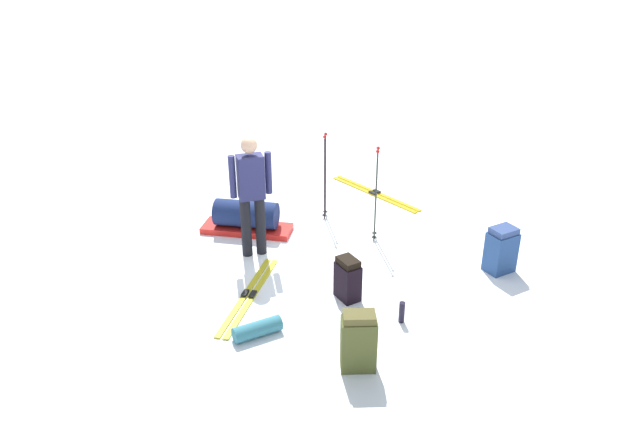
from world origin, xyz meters
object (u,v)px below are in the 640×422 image
(backpack_small_spare, at_px, (359,342))
(thermos_bottle, at_px, (402,312))
(ski_poles_planted_far, at_px, (376,190))
(gear_sled, at_px, (246,218))
(ski_pair_near, at_px, (375,193))
(backpack_large_dark, at_px, (501,250))
(ski_poles_planted_near, at_px, (325,172))
(backpack_bright, at_px, (348,279))
(ski_pair_far, at_px, (249,295))
(sleeping_mat_rolled, at_px, (257,329))
(skier_standing, at_px, (251,191))

(backpack_small_spare, height_order, thermos_bottle, backpack_small_spare)
(ski_poles_planted_far, relative_size, gear_sled, 1.00)
(ski_pair_near, xyz_separation_m, backpack_small_spare, (-4.29, -1.33, 0.31))
(ski_pair_near, height_order, backpack_large_dark, backpack_large_dark)
(backpack_large_dark, xyz_separation_m, ski_poles_planted_near, (0.55, 2.75, 0.45))
(backpack_bright, xyz_separation_m, backpack_small_spare, (-1.15, -0.57, 0.06))
(ski_pair_far, xyz_separation_m, thermos_bottle, (0.26, -1.87, 0.12))
(ski_pair_near, xyz_separation_m, backpack_bright, (-3.14, -0.76, 0.26))
(sleeping_mat_rolled, distance_m, thermos_bottle, 1.65)
(backpack_large_dark, bearing_deg, ski_pair_near, 53.72)
(backpack_large_dark, xyz_separation_m, gear_sled, (-0.39, 3.62, -0.08))
(skier_standing, bearing_deg, ski_pair_far, -153.96)
(gear_sled, bearing_deg, ski_poles_planted_near, -42.69)
(skier_standing, bearing_deg, thermos_bottle, -106.69)
(ski_poles_planted_near, bearing_deg, thermos_bottle, -138.59)
(ski_pair_near, xyz_separation_m, backpack_large_dark, (-1.72, -2.34, 0.30))
(backpack_large_dark, distance_m, ski_poles_planted_far, 1.87)
(backpack_large_dark, distance_m, gear_sled, 3.64)
(backpack_large_dark, distance_m, ski_poles_planted_near, 2.84)
(backpack_large_dark, relative_size, ski_poles_planted_far, 0.45)
(thermos_bottle, bearing_deg, ski_poles_planted_far, 28.26)
(ski_pair_near, bearing_deg, sleeping_mat_rolled, -178.31)
(backpack_large_dark, distance_m, sleeping_mat_rolled, 3.37)
(ski_pair_near, xyz_separation_m, ski_poles_planted_far, (-1.55, -0.54, 0.76))
(skier_standing, bearing_deg, backpack_small_spare, -127.29)
(ski_pair_near, distance_m, thermos_bottle, 3.67)
(ski_poles_planted_far, bearing_deg, skier_standing, 128.64)
(skier_standing, relative_size, ski_poles_planted_far, 1.22)
(backpack_bright, xyz_separation_m, thermos_bottle, (-0.20, -0.75, -0.14))
(backpack_bright, xyz_separation_m, gear_sled, (1.04, 2.03, -0.04))
(backpack_small_spare, bearing_deg, skier_standing, 52.71)
(ski_pair_far, distance_m, backpack_large_dark, 3.31)
(backpack_large_dark, bearing_deg, sleeping_mat_rolled, 138.90)
(skier_standing, xyz_separation_m, thermos_bottle, (-0.70, -2.34, -0.82))
(ski_pair_far, height_order, ski_poles_planted_near, ski_poles_planted_near)
(backpack_bright, distance_m, gear_sled, 2.28)
(backpack_bright, bearing_deg, sleeping_mat_rolled, 150.43)
(ski_pair_near, height_order, ski_poles_planted_near, ski_poles_planted_near)
(backpack_small_spare, distance_m, ski_poles_planted_far, 2.89)
(skier_standing, height_order, ski_pair_near, skier_standing)
(backpack_large_dark, xyz_separation_m, sleeping_mat_rolled, (-2.54, 2.21, -0.22))
(backpack_large_dark, bearing_deg, backpack_small_spare, 158.60)
(gear_sled, relative_size, sleeping_mat_rolled, 2.54)
(backpack_small_spare, bearing_deg, thermos_bottle, -10.46)
(backpack_large_dark, relative_size, thermos_bottle, 2.42)
(skier_standing, bearing_deg, ski_pair_near, -17.54)
(skier_standing, bearing_deg, ski_poles_planted_far, -51.36)
(backpack_small_spare, relative_size, ski_poles_planted_near, 0.49)
(backpack_small_spare, distance_m, gear_sled, 3.41)
(ski_pair_near, bearing_deg, ski_pair_far, 174.20)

